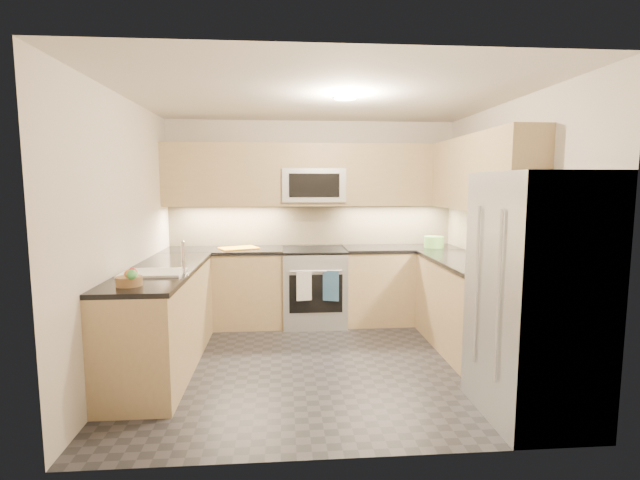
# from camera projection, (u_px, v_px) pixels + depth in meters

# --- Properties ---
(floor) EXTENTS (3.60, 3.20, 0.00)m
(floor) POSITION_uv_depth(u_px,v_px,m) (323.00, 362.00, 4.49)
(floor) COLOR #222227
(floor) RESTS_ON ground
(ceiling) EXTENTS (3.60, 3.20, 0.02)m
(ceiling) POSITION_uv_depth(u_px,v_px,m) (323.00, 97.00, 4.19)
(ceiling) COLOR beige
(ceiling) RESTS_ON wall_back
(wall_back) EXTENTS (3.60, 0.02, 2.50)m
(wall_back) POSITION_uv_depth(u_px,v_px,m) (312.00, 221.00, 5.92)
(wall_back) COLOR beige
(wall_back) RESTS_ON floor
(wall_front) EXTENTS (3.60, 0.02, 2.50)m
(wall_front) POSITION_uv_depth(u_px,v_px,m) (346.00, 262.00, 2.75)
(wall_front) COLOR beige
(wall_front) RESTS_ON floor
(wall_left) EXTENTS (0.02, 3.20, 2.50)m
(wall_left) POSITION_uv_depth(u_px,v_px,m) (125.00, 235.00, 4.20)
(wall_left) COLOR beige
(wall_left) RESTS_ON floor
(wall_right) EXTENTS (0.02, 3.20, 2.50)m
(wall_right) POSITION_uv_depth(u_px,v_px,m) (508.00, 232.00, 4.48)
(wall_right) COLOR beige
(wall_right) RESTS_ON floor
(base_cab_back_left) EXTENTS (1.42, 0.60, 0.90)m
(base_cab_back_left) POSITION_uv_depth(u_px,v_px,m) (225.00, 289.00, 5.63)
(base_cab_back_left) COLOR tan
(base_cab_back_left) RESTS_ON floor
(base_cab_back_right) EXTENTS (1.42, 0.60, 0.90)m
(base_cab_back_right) POSITION_uv_depth(u_px,v_px,m) (401.00, 286.00, 5.81)
(base_cab_back_right) COLOR tan
(base_cab_back_right) RESTS_ON floor
(base_cab_right) EXTENTS (0.60, 1.70, 0.90)m
(base_cab_right) POSITION_uv_depth(u_px,v_px,m) (469.00, 309.00, 4.70)
(base_cab_right) COLOR tan
(base_cab_right) RESTS_ON floor
(base_cab_peninsula) EXTENTS (0.60, 2.00, 0.90)m
(base_cab_peninsula) POSITION_uv_depth(u_px,v_px,m) (163.00, 320.00, 4.32)
(base_cab_peninsula) COLOR tan
(base_cab_peninsula) RESTS_ON floor
(countertop_back_left) EXTENTS (1.42, 0.63, 0.04)m
(countertop_back_left) POSITION_uv_depth(u_px,v_px,m) (224.00, 250.00, 5.58)
(countertop_back_left) COLOR black
(countertop_back_left) RESTS_ON base_cab_back_left
(countertop_back_right) EXTENTS (1.42, 0.63, 0.04)m
(countertop_back_right) POSITION_uv_depth(u_px,v_px,m) (401.00, 248.00, 5.75)
(countertop_back_right) COLOR black
(countertop_back_right) RESTS_ON base_cab_back_right
(countertop_right) EXTENTS (0.63, 1.70, 0.04)m
(countertop_right) POSITION_uv_depth(u_px,v_px,m) (470.00, 264.00, 4.64)
(countertop_right) COLOR black
(countertop_right) RESTS_ON base_cab_right
(countertop_peninsula) EXTENTS (0.63, 2.00, 0.04)m
(countertop_peninsula) POSITION_uv_depth(u_px,v_px,m) (161.00, 271.00, 4.26)
(countertop_peninsula) COLOR black
(countertop_peninsula) RESTS_ON base_cab_peninsula
(upper_cab_back) EXTENTS (3.60, 0.35, 0.75)m
(upper_cab_back) POSITION_uv_depth(u_px,v_px,m) (313.00, 175.00, 5.68)
(upper_cab_back) COLOR tan
(upper_cab_back) RESTS_ON wall_back
(upper_cab_right) EXTENTS (0.35, 1.95, 0.75)m
(upper_cab_right) POSITION_uv_depth(u_px,v_px,m) (481.00, 173.00, 4.67)
(upper_cab_right) COLOR tan
(upper_cab_right) RESTS_ON wall_right
(backsplash_back) EXTENTS (3.60, 0.01, 0.51)m
(backsplash_back) POSITION_uv_depth(u_px,v_px,m) (312.00, 225.00, 5.92)
(backsplash_back) COLOR tan
(backsplash_back) RESTS_ON wall_back
(backsplash_right) EXTENTS (0.01, 2.30, 0.51)m
(backsplash_right) POSITION_uv_depth(u_px,v_px,m) (487.00, 233.00, 4.93)
(backsplash_right) COLOR tan
(backsplash_right) RESTS_ON wall_right
(gas_range) EXTENTS (0.76, 0.65, 0.91)m
(gas_range) POSITION_uv_depth(u_px,v_px,m) (314.00, 287.00, 5.69)
(gas_range) COLOR #9DA1A5
(gas_range) RESTS_ON floor
(range_cooktop) EXTENTS (0.76, 0.65, 0.03)m
(range_cooktop) POSITION_uv_depth(u_px,v_px,m) (314.00, 250.00, 5.64)
(range_cooktop) COLOR black
(range_cooktop) RESTS_ON gas_range
(oven_door_glass) EXTENTS (0.62, 0.02, 0.45)m
(oven_door_glass) POSITION_uv_depth(u_px,v_px,m) (316.00, 294.00, 5.37)
(oven_door_glass) COLOR black
(oven_door_glass) RESTS_ON gas_range
(oven_handle) EXTENTS (0.60, 0.02, 0.02)m
(oven_handle) POSITION_uv_depth(u_px,v_px,m) (316.00, 271.00, 5.32)
(oven_handle) COLOR #B2B5BA
(oven_handle) RESTS_ON gas_range
(microwave) EXTENTS (0.76, 0.40, 0.40)m
(microwave) POSITION_uv_depth(u_px,v_px,m) (313.00, 185.00, 5.67)
(microwave) COLOR #ABADB3
(microwave) RESTS_ON upper_cab_back
(microwave_door) EXTENTS (0.60, 0.01, 0.28)m
(microwave_door) POSITION_uv_depth(u_px,v_px,m) (314.00, 185.00, 5.47)
(microwave_door) COLOR black
(microwave_door) RESTS_ON microwave
(refrigerator) EXTENTS (0.70, 0.90, 1.80)m
(refrigerator) POSITION_uv_depth(u_px,v_px,m) (535.00, 297.00, 3.36)
(refrigerator) COLOR #ACB0B4
(refrigerator) RESTS_ON floor
(fridge_handle_left) EXTENTS (0.02, 0.02, 1.20)m
(fridge_handle_left) POSITION_uv_depth(u_px,v_px,m) (498.00, 297.00, 3.14)
(fridge_handle_left) COLOR #B2B5BA
(fridge_handle_left) RESTS_ON refrigerator
(fridge_handle_right) EXTENTS (0.02, 0.02, 1.20)m
(fridge_handle_right) POSITION_uv_depth(u_px,v_px,m) (476.00, 286.00, 3.50)
(fridge_handle_right) COLOR #B2B5BA
(fridge_handle_right) RESTS_ON refrigerator
(sink_basin) EXTENTS (0.52, 0.38, 0.16)m
(sink_basin) POSITION_uv_depth(u_px,v_px,m) (153.00, 281.00, 4.02)
(sink_basin) COLOR white
(sink_basin) RESTS_ON base_cab_peninsula
(faucet) EXTENTS (0.03, 0.03, 0.28)m
(faucet) POSITION_uv_depth(u_px,v_px,m) (183.00, 258.00, 4.01)
(faucet) COLOR silver
(faucet) RESTS_ON countertop_peninsula
(utensil_bowl) EXTENTS (0.25, 0.25, 0.14)m
(utensil_bowl) POSITION_uv_depth(u_px,v_px,m) (434.00, 242.00, 5.69)
(utensil_bowl) COLOR #60A747
(utensil_bowl) RESTS_ON countertop_back_right
(cutting_board) EXTENTS (0.52, 0.46, 0.01)m
(cutting_board) POSITION_uv_depth(u_px,v_px,m) (239.00, 248.00, 5.59)
(cutting_board) COLOR orange
(cutting_board) RESTS_ON countertop_back_left
(fruit_basket) EXTENTS (0.22, 0.22, 0.07)m
(fruit_basket) POSITION_uv_depth(u_px,v_px,m) (129.00, 281.00, 3.54)
(fruit_basket) COLOR #9D7549
(fruit_basket) RESTS_ON countertop_peninsula
(fruit_apple) EXTENTS (0.08, 0.08, 0.08)m
(fruit_apple) POSITION_uv_depth(u_px,v_px,m) (132.00, 273.00, 3.44)
(fruit_apple) COLOR red
(fruit_apple) RESTS_ON fruit_basket
(fruit_pear) EXTENTS (0.08, 0.08, 0.08)m
(fruit_pear) POSITION_uv_depth(u_px,v_px,m) (132.00, 275.00, 3.38)
(fruit_pear) COLOR #4BB053
(fruit_pear) RESTS_ON fruit_basket
(dish_towel_check) EXTENTS (0.18, 0.05, 0.33)m
(dish_towel_check) POSITION_uv_depth(u_px,v_px,m) (304.00, 286.00, 5.31)
(dish_towel_check) COLOR white
(dish_towel_check) RESTS_ON oven_handle
(dish_towel_blue) EXTENTS (0.18, 0.08, 0.35)m
(dish_towel_blue) POSITION_uv_depth(u_px,v_px,m) (331.00, 286.00, 5.33)
(dish_towel_blue) COLOR #2D547C
(dish_towel_blue) RESTS_ON oven_handle
(fruit_orange) EXTENTS (0.07, 0.07, 0.07)m
(fruit_orange) POSITION_uv_depth(u_px,v_px,m) (129.00, 274.00, 3.42)
(fruit_orange) COLOR orange
(fruit_orange) RESTS_ON fruit_basket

